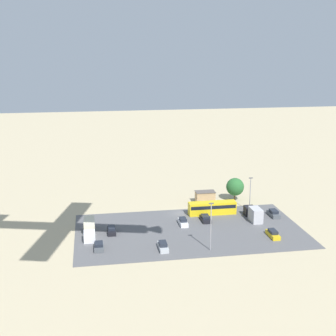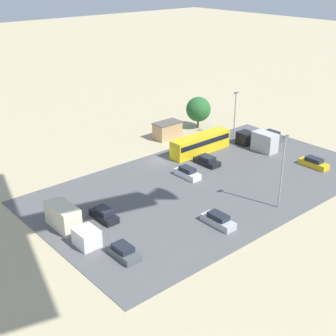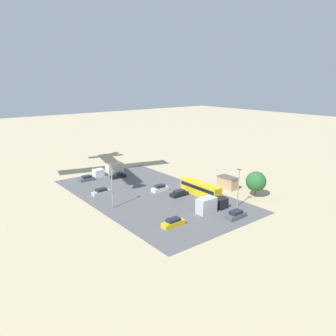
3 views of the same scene
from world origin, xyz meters
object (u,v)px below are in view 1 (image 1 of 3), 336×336
at_px(parked_truck_0, 254,214).
at_px(bus, 212,208).
at_px(parked_car_6, 163,246).
at_px(parked_car_2, 99,246).
at_px(parked_car_0, 183,222).
at_px(parked_car_1, 274,214).
at_px(parked_car_3, 273,234).
at_px(shed_building, 205,197).
at_px(parked_car_4, 205,219).
at_px(parked_car_5, 112,230).
at_px(parked_truck_1, 89,228).

bearing_deg(parked_truck_0, bus, 148.00).
bearing_deg(parked_car_6, parked_car_2, -9.44).
relative_size(parked_car_0, parked_car_1, 0.96).
bearing_deg(parked_car_3, shed_building, -70.67).
height_order(parked_car_2, parked_truck_0, parked_truck_0).
relative_size(parked_car_0, parked_car_6, 0.95).
relative_size(bus, parked_car_6, 2.53).
distance_m(parked_car_0, parked_car_6, 14.32).
distance_m(bus, parked_car_3, 18.53).
bearing_deg(parked_car_6, parked_truck_0, -151.19).
xyz_separation_m(parked_car_4, parked_car_6, (12.31, 14.17, 0.05)).
bearing_deg(parked_car_0, parked_car_6, -117.67).
xyz_separation_m(shed_building, parked_car_4, (3.25, 13.45, -0.87)).
bearing_deg(parked_car_3, parked_car_2, 0.60).
bearing_deg(shed_building, parked_car_2, 41.98).
bearing_deg(parked_car_3, parked_car_4, -44.04).
distance_m(parked_car_2, parked_car_3, 37.14).
bearing_deg(parked_car_1, parked_truck_0, 14.86).
distance_m(parked_car_5, parked_truck_0, 33.73).
height_order(parked_car_2, parked_car_4, parked_car_2).
relative_size(shed_building, parked_truck_1, 0.56).
bearing_deg(parked_car_5, parked_car_2, -109.82).
relative_size(parked_car_1, parked_truck_1, 0.49).
distance_m(shed_building, parked_car_6, 31.71).
xyz_separation_m(parked_car_4, parked_truck_0, (-11.48, 1.09, 0.91)).
bearing_deg(parked_car_4, parked_car_0, -165.25).
bearing_deg(shed_building, bus, 87.02).
distance_m(parked_car_1, parked_truck_1, 44.18).
bearing_deg(bus, parked_car_3, 30.11).
height_order(parked_car_3, parked_truck_1, parked_truck_1).
height_order(shed_building, parked_car_4, shed_building).
height_order(parked_car_0, parked_car_2, parked_car_0).
distance_m(parked_car_3, parked_truck_0, 10.62).
bearing_deg(parked_car_1, parked_car_3, 67.48).
height_order(parked_car_0, parked_car_3, parked_car_0).
bearing_deg(parked_car_6, parked_car_0, -117.67).
bearing_deg(shed_building, parked_car_3, 109.33).
xyz_separation_m(parked_car_0, parked_car_1, (-22.71, -1.88, 0.00)).
bearing_deg(parked_car_4, parked_car_2, -154.35).
bearing_deg(parked_car_5, bus, 18.22).
distance_m(parked_car_1, parked_car_3, 13.04).
xyz_separation_m(parked_car_0, parked_car_2, (19.43, 10.56, -0.06)).
relative_size(shed_building, parked_car_2, 1.25).
height_order(parked_car_0, parked_truck_0, parked_truck_0).
distance_m(parked_car_2, parked_car_5, 8.71).
bearing_deg(parked_car_2, parked_car_5, 70.18).
height_order(parked_car_0, parked_car_1, parked_car_1).
height_order(bus, parked_car_6, bus).
height_order(bus, parked_car_5, bus).
distance_m(parked_car_0, parked_car_2, 22.11).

